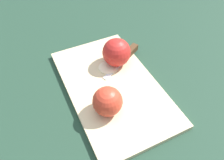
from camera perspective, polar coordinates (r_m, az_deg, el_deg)
The scene contains 6 objects.
ground_plane at distance 0.64m, azimuth -0.00°, elevation -2.12°, with size 4.00×4.00×0.00m, color #1E3828.
cutting_board at distance 0.63m, azimuth -0.00°, elevation -1.68°, with size 0.46×0.32×0.01m.
apple_half_left at distance 0.54m, azimuth -1.21°, elevation -5.61°, with size 0.08×0.08×0.08m.
apple_half_right at distance 0.66m, azimuth 1.17°, elevation 7.22°, with size 0.09×0.09×0.09m.
knife at distance 0.71m, azimuth 4.29°, elevation 6.90°, with size 0.07×0.17×0.02m.
apple_slice at distance 0.67m, azimuth -1.13°, elevation 3.23°, with size 0.06×0.06×0.00m.
Camera 1 is at (-0.33, 0.24, 0.49)m, focal length 35.00 mm.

